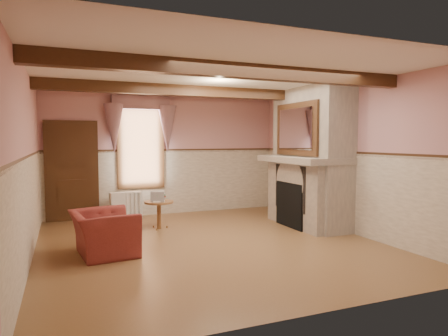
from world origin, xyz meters
name	(u,v)px	position (x,y,z in m)	size (l,w,h in m)	color
floor	(210,243)	(0.00, 0.00, 0.00)	(5.50, 6.00, 0.01)	brown
ceiling	(209,76)	(0.00, 0.00, 2.80)	(5.50, 6.00, 0.01)	silver
wall_back	(166,155)	(0.00, 3.00, 1.40)	(5.50, 0.02, 2.80)	tan
wall_front	(314,176)	(0.00, -3.00, 1.40)	(5.50, 0.02, 2.80)	tan
wall_left	(27,165)	(-2.75, 0.00, 1.40)	(0.02, 6.00, 2.80)	tan
wall_right	(343,158)	(2.75, 0.00, 1.40)	(0.02, 6.00, 2.80)	tan
wainscot	(209,200)	(0.00, 0.00, 0.75)	(5.50, 6.00, 1.50)	beige
chair_rail	(209,155)	(0.00, 0.00, 1.50)	(5.50, 6.00, 0.08)	black
firebox	(293,205)	(2.00, 0.60, 0.45)	(0.20, 0.95, 0.90)	black
armchair	(104,233)	(-1.72, -0.02, 0.34)	(1.03, 0.90, 0.67)	maroon
side_table	(159,215)	(-0.54, 1.44, 0.28)	(0.57, 0.57, 0.55)	brown
book_stack	(158,196)	(-0.56, 1.44, 0.65)	(0.26, 0.32, 0.20)	#B7AD8C
radiator	(126,205)	(-1.00, 2.70, 0.30)	(0.70, 0.18, 0.60)	white
bowl	(301,154)	(2.24, 0.70, 1.46)	(0.36, 0.36, 0.09)	brown
mantel_clock	(286,151)	(2.24, 1.31, 1.52)	(0.14, 0.24, 0.20)	black
oil_lamp	(294,149)	(2.24, 0.96, 1.56)	(0.11, 0.11, 0.28)	#BB7534
candle_red	(327,154)	(2.24, -0.16, 1.50)	(0.06, 0.06, 0.16)	#A81424
jar_yellow	(308,154)	(2.24, 0.44, 1.48)	(0.06, 0.06, 0.12)	gold
fireplace	(311,157)	(2.42, 0.60, 1.40)	(0.85, 2.00, 2.80)	gray
mantel	(303,159)	(2.24, 0.60, 1.36)	(1.05, 2.05, 0.12)	gray
overmantel_mirror	(296,129)	(2.06, 0.60, 1.97)	(0.06, 1.44, 1.04)	silver
door	(72,173)	(-2.10, 2.94, 1.05)	(1.10, 0.10, 2.10)	black
window	(141,144)	(-0.60, 2.97, 1.65)	(1.06, 0.08, 2.02)	white
window_drapes	(141,118)	(-0.60, 2.88, 2.25)	(1.30, 0.14, 1.40)	gray
ceiling_beam_front	(239,71)	(0.00, -1.20, 2.70)	(5.50, 0.18, 0.20)	black
ceiling_beam_back	(188,91)	(0.00, 1.20, 2.70)	(5.50, 0.18, 0.20)	black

